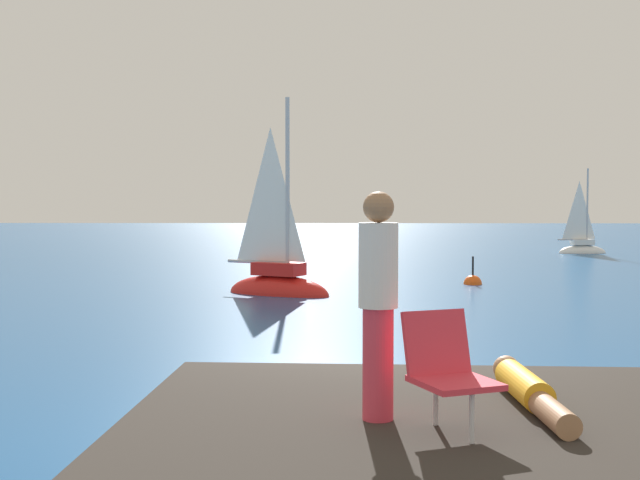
{
  "coord_description": "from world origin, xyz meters",
  "views": [
    {
      "loc": [
        -0.45,
        -9.27,
        2.6
      ],
      "look_at": [
        -0.84,
        10.46,
        1.63
      ],
      "focal_mm": 47.24,
      "sensor_mm": 36.0,
      "label": 1
    }
  ],
  "objects_px": {
    "sailboat_far": "(582,248)",
    "marker_buoy": "(473,284)",
    "person_standing": "(378,298)",
    "beach_chair": "(447,366)",
    "person_sunbather": "(528,390)",
    "sailboat_near": "(278,283)"
  },
  "relations": [
    {
      "from": "person_standing",
      "to": "beach_chair",
      "type": "xyz_separation_m",
      "value": [
        0.45,
        -0.28,
        -0.42
      ]
    },
    {
      "from": "sailboat_near",
      "to": "beach_chair",
      "type": "relative_size",
      "value": 7.31
    },
    {
      "from": "sailboat_near",
      "to": "sailboat_far",
      "type": "bearing_deg",
      "value": 79.36
    },
    {
      "from": "sailboat_near",
      "to": "person_sunbather",
      "type": "distance_m",
      "value": 16.65
    },
    {
      "from": "person_sunbather",
      "to": "person_standing",
      "type": "distance_m",
      "value": 1.46
    },
    {
      "from": "sailboat_far",
      "to": "person_sunbather",
      "type": "bearing_deg",
      "value": -114.87
    },
    {
      "from": "person_sunbather",
      "to": "sailboat_far",
      "type": "bearing_deg",
      "value": 160.53
    },
    {
      "from": "person_sunbather",
      "to": "marker_buoy",
      "type": "relative_size",
      "value": 1.56
    },
    {
      "from": "beach_chair",
      "to": "sailboat_far",
      "type": "bearing_deg",
      "value": 139.92
    },
    {
      "from": "sailboat_far",
      "to": "person_standing",
      "type": "bearing_deg",
      "value": -116.43
    },
    {
      "from": "beach_chair",
      "to": "person_standing",
      "type": "bearing_deg",
      "value": -144.2
    },
    {
      "from": "marker_buoy",
      "to": "beach_chair",
      "type": "bearing_deg",
      "value": -99.68
    },
    {
      "from": "sailboat_far",
      "to": "marker_buoy",
      "type": "xyz_separation_m",
      "value": [
        -7.55,
        -14.65,
        -0.23
      ]
    },
    {
      "from": "sailboat_near",
      "to": "person_sunbather",
      "type": "height_order",
      "value": "sailboat_near"
    },
    {
      "from": "sailboat_far",
      "to": "person_standing",
      "type": "relative_size",
      "value": 2.73
    },
    {
      "from": "person_standing",
      "to": "marker_buoy",
      "type": "distance_m",
      "value": 20.06
    },
    {
      "from": "beach_chair",
      "to": "marker_buoy",
      "type": "bearing_deg",
      "value": 147.81
    },
    {
      "from": "person_standing",
      "to": "sailboat_far",
      "type": "bearing_deg",
      "value": 105.39
    },
    {
      "from": "beach_chair",
      "to": "marker_buoy",
      "type": "relative_size",
      "value": 0.71
    },
    {
      "from": "beach_chair",
      "to": "sailboat_near",
      "type": "bearing_deg",
      "value": 165.29
    },
    {
      "from": "sailboat_near",
      "to": "marker_buoy",
      "type": "bearing_deg",
      "value": 52.72
    },
    {
      "from": "person_standing",
      "to": "beach_chair",
      "type": "bearing_deg",
      "value": 2.09
    }
  ]
}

